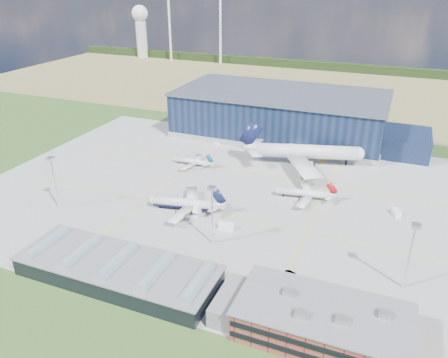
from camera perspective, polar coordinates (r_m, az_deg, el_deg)
ground at (r=187.62m, az=-0.64°, el=-3.04°), size 600.00×600.00×0.00m
apron at (r=195.80m, az=0.50°, el=-1.74°), size 220.00×160.00×0.08m
farmland at (r=387.98m, az=12.29°, el=11.48°), size 600.00×220.00×0.01m
treeline at (r=464.51m, az=14.27°, el=14.02°), size 600.00×8.00×8.00m
horizon_dressing at (r=517.35m, az=-8.01°, el=19.01°), size 440.20×18.00×70.00m
hangar at (r=265.97m, az=7.92°, el=8.14°), size 145.00×62.00×26.10m
ops_building at (r=125.22m, az=12.71°, el=-17.79°), size 46.00×23.00×10.90m
glass_concourse at (r=144.14m, az=-12.56°, el=-11.74°), size 78.00×23.00×8.60m
light_mast_west at (r=189.12m, az=-21.39°, el=0.55°), size 2.60×2.60×23.00m
light_mast_center at (r=152.57m, az=-1.56°, el=-3.57°), size 2.60×2.60×23.00m
light_mast_east at (r=143.03m, az=23.32°, el=-8.03°), size 2.60×2.60×23.00m
airliner_navy at (r=179.57m, az=-5.29°, el=-2.57°), size 39.02×38.44×10.89m
airliner_red at (r=191.41m, az=10.33°, el=-1.38°), size 30.94×30.44×8.88m
airliner_widebody at (r=224.90m, az=10.79°, el=4.43°), size 79.91×78.94×21.22m
airliner_regional at (r=222.23m, az=-4.27°, el=2.66°), size 23.07×22.57×7.48m
gse_tug_b at (r=182.50m, az=-3.06°, el=-3.71°), size 3.09×3.63×1.33m
gse_van_a at (r=167.87m, az=0.29°, el=-6.21°), size 6.37×3.39×2.66m
gse_van_b at (r=190.43m, az=21.59°, el=-4.13°), size 4.20×5.75×2.40m
gse_tug_c at (r=233.76m, az=12.83°, el=2.42°), size 2.51×3.31×1.29m
gse_cart_b at (r=249.08m, az=-0.93°, el=4.53°), size 3.94×3.59×1.42m
airstair at (r=177.55m, az=-3.49°, el=-4.29°), size 2.03×4.81×3.05m
car_a at (r=137.77m, az=9.90°, el=-15.09°), size 4.10×2.82×1.30m
car_b at (r=147.09m, az=8.63°, el=-12.02°), size 3.62×1.32×1.18m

